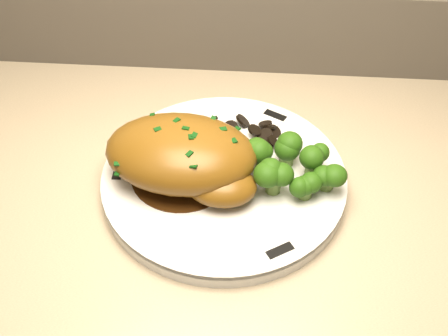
{
  "coord_description": "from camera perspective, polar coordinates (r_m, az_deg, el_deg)",
  "views": [
    {
      "loc": [
        0.55,
        1.32,
        1.38
      ],
      "look_at": [
        0.52,
        1.76,
        0.93
      ],
      "focal_mm": 45.0,
      "sensor_mm": 36.0,
      "label": 1
    }
  ],
  "objects": [
    {
      "name": "gravy_pool",
      "position": [
        0.64,
        -4.25,
        -0.6
      ],
      "size": [
        0.12,
        0.12,
        0.0
      ],
      "primitive_type": "cylinder",
      "color": "black",
      "rests_on": "plate"
    },
    {
      "name": "chicken_breast",
      "position": [
        0.61,
        -3.95,
        1.14
      ],
      "size": [
        0.18,
        0.13,
        0.07
      ],
      "rotation": [
        0.0,
        0.0,
        -0.08
      ],
      "color": "brown",
      "rests_on": "plate"
    },
    {
      "name": "broccoli_florets",
      "position": [
        0.62,
        7.2,
        0.21
      ],
      "size": [
        0.1,
        0.07,
        0.04
      ],
      "rotation": [
        0.0,
        0.0,
        0.11
      ],
      "color": "olive",
      "rests_on": "plate"
    },
    {
      "name": "rim_accent_1",
      "position": [
        0.65,
        -10.69,
        -0.26
      ],
      "size": [
        0.01,
        0.03,
        0.0
      ],
      "primitive_type": "cube",
      "rotation": [
        0.0,
        0.0,
        4.74
      ],
      "color": "black",
      "rests_on": "plate"
    },
    {
      "name": "rim_accent_2",
      "position": [
        0.57,
        5.7,
        -8.36
      ],
      "size": [
        0.03,
        0.02,
        0.0
      ],
      "primitive_type": "cube",
      "rotation": [
        0.0,
        0.0,
        6.84
      ],
      "color": "black",
      "rests_on": "plate"
    },
    {
      "name": "plate",
      "position": [
        0.64,
        0.0,
        -1.2
      ],
      "size": [
        0.33,
        0.33,
        0.02
      ],
      "primitive_type": "cylinder",
      "rotation": [
        0.0,
        0.0,
        0.2
      ],
      "color": "silver",
      "rests_on": "counter"
    },
    {
      "name": "mushroom_pile",
      "position": [
        0.68,
        2.14,
        3.51
      ],
      "size": [
        0.08,
        0.06,
        0.02
      ],
      "color": "black",
      "rests_on": "plate"
    },
    {
      "name": "rim_accent_0",
      "position": [
        0.71,
        5.22,
        5.34
      ],
      "size": [
        0.03,
        0.02,
        0.0
      ],
      "primitive_type": "cube",
      "rotation": [
        0.0,
        0.0,
        2.65
      ],
      "color": "black",
      "rests_on": "plate"
    }
  ]
}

